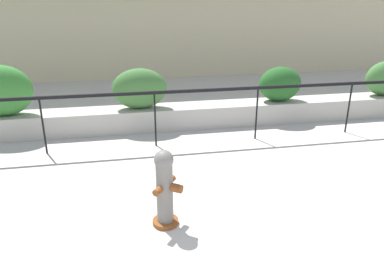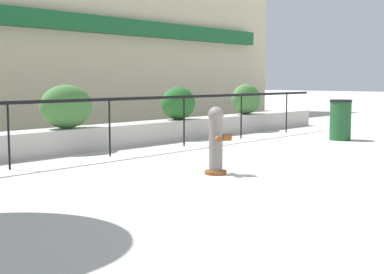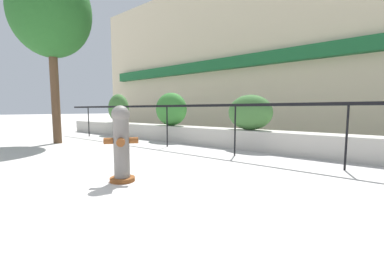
{
  "view_description": "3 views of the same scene",
  "coord_description": "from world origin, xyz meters",
  "views": [
    {
      "loc": [
        -0.62,
        -2.25,
        2.92
      ],
      "look_at": [
        0.48,
        3.46,
        0.7
      ],
      "focal_mm": 35.0,
      "sensor_mm": 36.0,
      "label": 1
    },
    {
      "loc": [
        -6.65,
        -3.28,
        1.5
      ],
      "look_at": [
        -0.31,
        2.45,
        0.58
      ],
      "focal_mm": 50.0,
      "sensor_mm": 36.0,
      "label": 2
    },
    {
      "loc": [
        2.92,
        -0.02,
        1.02
      ],
      "look_at": [
        -0.27,
        3.75,
        0.49
      ],
      "focal_mm": 24.0,
      "sensor_mm": 36.0,
      "label": 3
    }
  ],
  "objects": [
    {
      "name": "fire_hydrant",
      "position": [
        -0.15,
        2.07,
        0.55
      ],
      "size": [
        0.49,
        0.49,
        1.08
      ],
      "color": "brown",
      "rests_on": "ground"
    },
    {
      "name": "hedge_bush_2",
      "position": [
        -0.23,
        6.0,
        0.95
      ],
      "size": [
        1.22,
        0.61,
        0.9
      ],
      "primitive_type": "ellipsoid",
      "color": "#427538",
      "rests_on": "planter_wall_low"
    },
    {
      "name": "planter_wall_low",
      "position": [
        0.0,
        6.0,
        0.25
      ],
      "size": [
        18.0,
        0.7,
        0.5
      ],
      "primitive_type": "cube",
      "color": "#B7B2A8",
      "rests_on": "ground"
    },
    {
      "name": "hedge_bush_1",
      "position": [
        -3.09,
        6.0,
        1.04
      ],
      "size": [
        1.25,
        0.7,
        1.07
      ],
      "primitive_type": "ellipsoid",
      "color": "#387F33",
      "rests_on": "planter_wall_low"
    },
    {
      "name": "street_tree",
      "position": [
        -5.26,
        3.27,
        3.82
      ],
      "size": [
        2.46,
        2.21,
        5.14
      ],
      "color": "brown",
      "rests_on": "ground"
    },
    {
      "name": "building_facade",
      "position": [
        0.0,
        11.98,
        3.99
      ],
      "size": [
        30.0,
        1.36,
        8.0
      ],
      "color": "beige",
      "rests_on": "ground"
    },
    {
      "name": "hedge_bush_0",
      "position": [
        -6.07,
        6.0,
        1.07
      ],
      "size": [
        1.14,
        0.6,
        1.14
      ],
      "primitive_type": "ellipsoid",
      "color": "#427538",
      "rests_on": "planter_wall_low"
    },
    {
      "name": "fence_railing_segment",
      "position": [
        -0.0,
        4.9,
        1.02
      ],
      "size": [
        15.0,
        0.05,
        1.15
      ],
      "color": "black",
      "rests_on": "ground"
    }
  ]
}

